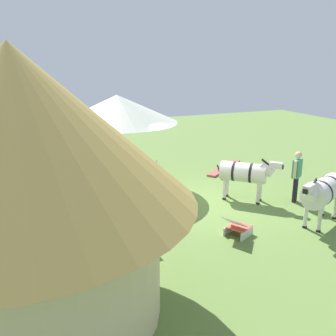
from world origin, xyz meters
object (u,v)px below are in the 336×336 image
(zebra_nearest_camera, at_px, (245,173))
(standing_watcher, at_px, (297,172))
(shade_umbrella, at_px, (117,109))
(patio_chair_near_hut, at_px, (154,171))
(patio_chair_near_lawn, at_px, (86,171))
(guest_behind_table, at_px, (104,174))
(striped_lounge_chair, at_px, (237,227))
(thatched_hut, at_px, (20,173))
(zebra_toward_hut, at_px, (323,192))
(guest_beside_umbrella, at_px, (77,170))
(zebra_by_umbrella, at_px, (123,190))
(patio_chair_west_end, at_px, (115,183))
(patio_dining_table, at_px, (119,168))
(patio_chair_east_end, at_px, (127,163))

(zebra_nearest_camera, bearing_deg, standing_watcher, 108.00)
(shade_umbrella, distance_m, patio_chair_near_hut, 2.63)
(patio_chair_near_lawn, xyz_separation_m, guest_behind_table, (-2.04, -0.20, 0.44))
(patio_chair_near_lawn, distance_m, striped_lounge_chair, 6.54)
(thatched_hut, height_order, patio_chair_near_hut, thatched_hut)
(guest_behind_table, xyz_separation_m, standing_watcher, (-2.45, -5.71, 0.06))
(standing_watcher, height_order, striped_lounge_chair, standing_watcher)
(standing_watcher, xyz_separation_m, zebra_toward_hut, (-1.68, 0.54, -0.05))
(guest_beside_umbrella, relative_size, zebra_by_umbrella, 0.73)
(thatched_hut, distance_m, guest_behind_table, 5.99)
(patio_chair_west_end, distance_m, guest_beside_umbrella, 1.32)
(thatched_hut, xyz_separation_m, zebra_nearest_camera, (3.42, -6.87, -1.75))
(zebra_by_umbrella, bearing_deg, patio_dining_table, -105.27)
(striped_lounge_chair, height_order, zebra_toward_hut, zebra_toward_hut)
(patio_chair_near_lawn, bearing_deg, standing_watcher, 82.06)
(patio_chair_near_hut, bearing_deg, striped_lounge_chair, -154.44)
(patio_chair_west_end, distance_m, patio_chair_near_hut, 1.83)
(thatched_hut, distance_m, standing_watcher, 8.91)
(patio_chair_west_end, relative_size, striped_lounge_chair, 0.94)
(patio_chair_near_lawn, distance_m, patio_chair_west_end, 1.88)
(zebra_nearest_camera, distance_m, zebra_by_umbrella, 4.15)
(guest_behind_table, bearing_deg, patio_chair_west_end, -105.80)
(thatched_hut, relative_size, zebra_toward_hut, 2.83)
(patio_dining_table, xyz_separation_m, patio_chair_west_end, (-1.16, 0.49, -0.14))
(patio_chair_near_lawn, relative_size, patio_chair_near_hut, 1.00)
(patio_dining_table, distance_m, zebra_by_umbrella, 3.30)
(thatched_hut, relative_size, zebra_nearest_camera, 3.56)
(shade_umbrella, bearing_deg, zebra_by_umbrella, 165.93)
(thatched_hut, relative_size, patio_chair_near_lawn, 6.64)
(patio_chair_near_hut, distance_m, standing_watcher, 5.02)
(shade_umbrella, distance_m, zebra_by_umbrella, 3.78)
(thatched_hut, xyz_separation_m, zebra_toward_hut, (0.97, -7.80, -1.73))
(patio_chair_near_hut, bearing_deg, patio_chair_near_lawn, 85.31)
(patio_chair_near_lawn, xyz_separation_m, striped_lounge_chair, (-5.91, -2.78, -0.27))
(patio_dining_table, bearing_deg, zebra_nearest_camera, -132.85)
(shade_umbrella, relative_size, patio_dining_table, 2.56)
(guest_behind_table, distance_m, standing_watcher, 6.21)
(patio_dining_table, height_order, guest_behind_table, guest_behind_table)
(thatched_hut, height_order, patio_dining_table, thatched_hut)
(patio_dining_table, distance_m, guest_behind_table, 1.71)
(zebra_nearest_camera, bearing_deg, thatched_hut, -18.00)
(thatched_hut, distance_m, patio_chair_near_lawn, 7.84)
(thatched_hut, distance_m, zebra_by_umbrella, 4.64)
(patio_chair_east_end, relative_size, striped_lounge_chair, 0.94)
(patio_chair_west_end, xyz_separation_m, zebra_by_umbrella, (-2.02, 0.31, 0.44))
(patio_chair_west_end, height_order, zebra_toward_hut, zebra_toward_hut)
(patio_dining_table, distance_m, striped_lounge_chair, 5.57)
(patio_chair_west_end, bearing_deg, standing_watcher, -4.10)
(shade_umbrella, relative_size, patio_chair_east_end, 4.74)
(shade_umbrella, relative_size, zebra_toward_hut, 2.02)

